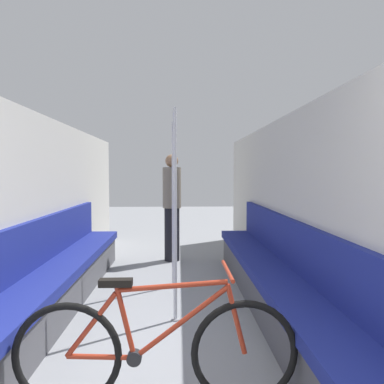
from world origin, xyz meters
name	(u,v)px	position (x,y,z in m)	size (l,w,h in m)	color
wall_left	(20,214)	(-1.40, 2.83, 1.05)	(0.10, 8.86, 2.09)	beige
wall_right	(303,213)	(1.40, 2.83, 1.05)	(0.10, 8.86, 2.09)	beige
bench_seat_row_left	(51,285)	(-1.14, 2.89, 0.32)	(0.49, 4.82, 0.97)	#4C4C51
bench_seat_row_right	(275,283)	(1.14, 2.89, 0.32)	(0.49, 4.82, 0.97)	#4C4C51
bicycle	(156,351)	(0.01, 1.39, 0.36)	(1.75, 0.46, 0.86)	black
grab_pole_near	(173,208)	(0.08, 3.84, 1.01)	(0.08, 0.08, 2.07)	gray
grab_pole_far	(175,218)	(0.12, 2.75, 1.01)	(0.08, 0.08, 2.07)	gray
passenger_standing	(172,206)	(0.04, 5.26, 0.90)	(0.30, 0.30, 1.75)	black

